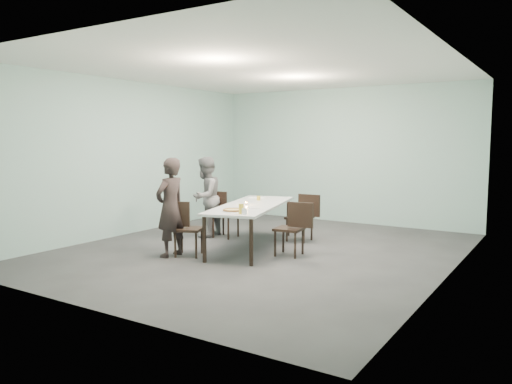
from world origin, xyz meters
The scene contains 16 objects.
ground centered at (0.00, 0.00, 0.00)m, with size 7.00×7.00×0.00m, color #333335.
room_shell centered at (0.00, 0.00, 2.03)m, with size 6.02×7.02×3.01m.
table centered at (-0.26, 0.11, 0.69)m, with size 1.58×2.75×0.75m.
chair_near_left centered at (-0.85, -0.98, 0.50)m, with size 0.65×0.55×0.87m.
chair_far_left centered at (-1.24, 0.60, 0.50)m, with size 0.62×0.44×0.87m.
chair_near_right centered at (0.66, -0.06, 0.50)m, with size 0.63×0.47×0.87m.
chair_far_right centered at (0.26, 1.06, 0.50)m, with size 0.62×0.43×0.87m.
diner_near centered at (-0.99, -1.13, 0.79)m, with size 0.57×0.38×1.57m, color black.
diner_far centered at (-1.53, 0.46, 0.77)m, with size 0.74×0.58×1.53m, color slate.
pizza centered at (-0.03, -0.76, 0.77)m, with size 0.34×0.34×0.04m.
side_plate centered at (0.05, -0.28, 0.76)m, with size 0.18×0.18×0.01m, color white.
beer_glass centered at (0.21, -0.90, 0.82)m, with size 0.08×0.08×0.15m, color gold.
water_tumbler centered at (0.27, -0.90, 0.80)m, with size 0.08×0.08×0.09m, color silver.
tealight centered at (-0.28, -0.01, 0.77)m, with size 0.06×0.06×0.05m.
amber_tumbler centered at (-0.46, 0.67, 0.79)m, with size 0.07×0.07×0.08m, color gold.
menu centered at (-0.67, 0.93, 0.75)m, with size 0.30×0.22×0.01m, color silver.
Camera 1 is at (4.35, -7.00, 1.85)m, focal length 35.00 mm.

